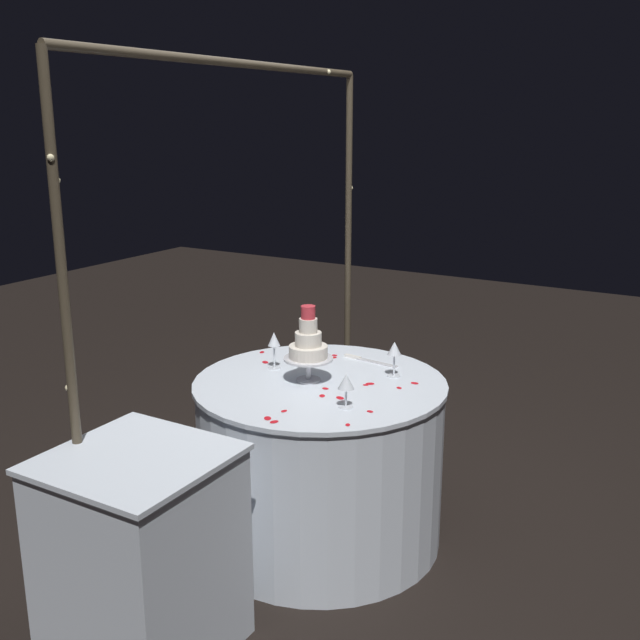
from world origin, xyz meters
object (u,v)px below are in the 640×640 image
decorative_arch (241,233)px  cake_knife (367,360)px  wine_glass_1 (394,350)px  tiered_cake (308,345)px  side_table (142,556)px  wine_glass_2 (346,383)px  main_table (320,461)px  wine_glass_0 (274,341)px

decorative_arch → cake_knife: size_ratio=7.26×
decorative_arch → wine_glass_1: size_ratio=13.12×
tiered_cake → wine_glass_1: bearing=-50.8°
side_table → wine_glass_2: bearing=-27.2°
wine_glass_2 → wine_glass_1: bearing=-0.6°
cake_knife → main_table: bearing=172.5°
main_table → wine_glass_2: (-0.21, -0.25, 0.49)m
tiered_cake → wine_glass_0: bearing=73.8°
wine_glass_1 → tiered_cake: bearing=129.2°
decorative_arch → wine_glass_2: (-0.21, -0.66, -0.53)m
main_table → wine_glass_1: 0.61m
side_table → wine_glass_2: size_ratio=5.48×
side_table → tiered_cake: size_ratio=2.27×
decorative_arch → wine_glass_1: bearing=-70.9°
decorative_arch → tiered_cake: 0.59m
tiered_cake → wine_glass_1: 0.39m
side_table → wine_glass_0: bearing=6.6°
tiered_cake → wine_glass_1: tiered_cake is taller
decorative_arch → wine_glass_1: decorative_arch is taller
main_table → tiered_cake: (-0.02, 0.05, 0.55)m
wine_glass_0 → wine_glass_2: (-0.26, -0.52, -0.03)m
decorative_arch → wine_glass_2: 0.87m
side_table → wine_glass_1: wine_glass_1 is taller
main_table → side_table: side_table is taller
main_table → wine_glass_2: 0.59m
wine_glass_0 → wine_glass_2: bearing=-116.6°
wine_glass_0 → wine_glass_1: (0.18, -0.53, -0.01)m
decorative_arch → side_table: (-1.00, -0.26, -1.01)m
tiered_cake → wine_glass_0: (0.07, 0.23, -0.03)m
decorative_arch → main_table: (0.00, -0.41, -1.02)m
wine_glass_2 → cake_knife: 0.62m
wine_glass_1 → side_table: bearing=161.6°
side_table → decorative_arch: bearing=14.6°
tiered_cake → wine_glass_0: tiered_cake is taller
wine_glass_1 → wine_glass_2: bearing=179.4°
decorative_arch → cake_knife: bearing=-51.6°
side_table → tiered_cake: tiered_cake is taller
decorative_arch → tiered_cake: (-0.02, -0.36, -0.47)m
wine_glass_1 → cake_knife: 0.27m
wine_glass_1 → cake_knife: wine_glass_1 is taller
wine_glass_0 → cake_knife: (0.32, -0.32, -0.13)m
main_table → wine_glass_0: bearing=80.0°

